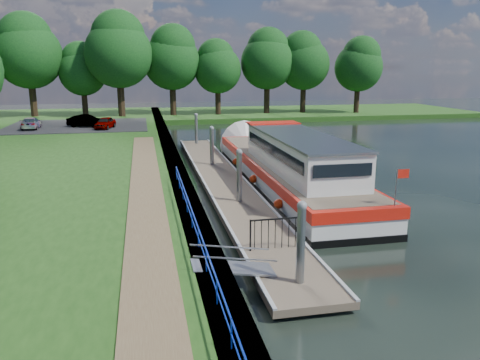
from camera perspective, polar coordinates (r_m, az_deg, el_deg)
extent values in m
plane|color=black|center=(15.11, 6.59, -12.82)|extent=(160.00, 160.00, 0.00)
cube|color=#473D2D|center=(28.58, -7.75, 0.71)|extent=(1.10, 90.00, 0.78)
cube|color=#1C4413|center=(67.16, 2.47, 8.11)|extent=(60.00, 18.00, 0.60)
cube|color=brown|center=(21.63, -11.32, -2.51)|extent=(1.60, 40.00, 0.05)
cube|color=black|center=(51.58, -19.14, 6.28)|extent=(14.00, 12.00, 0.06)
cube|color=#0C2DBF|center=(16.74, -5.54, -4.67)|extent=(0.04, 18.00, 0.04)
cube|color=#0C2DBF|center=(16.85, -5.51, -5.80)|extent=(0.03, 18.00, 0.03)
cylinder|color=#0C2DBF|center=(10.55, -1.07, -18.24)|extent=(0.04, 0.04, 0.72)
cylinder|color=#0C2DBF|center=(12.27, -2.85, -13.39)|extent=(0.04, 0.04, 0.72)
cylinder|color=#0C2DBF|center=(14.07, -4.14, -9.75)|extent=(0.04, 0.04, 0.72)
cylinder|color=#0C2DBF|center=(15.91, -5.11, -6.94)|extent=(0.04, 0.04, 0.72)
cylinder|color=#0C2DBF|center=(17.79, -5.87, -4.71)|extent=(0.04, 0.04, 0.72)
cylinder|color=#0C2DBF|center=(19.69, -6.49, -2.92)|extent=(0.04, 0.04, 0.72)
cylinder|color=#0C2DBF|center=(21.61, -6.99, -1.44)|extent=(0.04, 0.04, 0.72)
cylinder|color=#0C2DBF|center=(23.54, -7.41, -0.20)|extent=(0.04, 0.04, 0.72)
cylinder|color=#0C2DBF|center=(25.48, -7.76, 0.85)|extent=(0.04, 0.04, 0.72)
cube|color=brown|center=(26.96, -2.02, -0.19)|extent=(2.50, 30.00, 0.24)
cube|color=#9EA0A3|center=(15.95, 5.46, -11.12)|extent=(2.30, 5.00, 0.30)
cube|color=#9EA0A3|center=(23.22, -0.34, -3.05)|extent=(2.30, 5.00, 0.30)
cube|color=#9EA0A3|center=(30.86, -3.28, 1.13)|extent=(2.30, 5.00, 0.30)
cube|color=#9EA0A3|center=(38.64, -5.05, 3.63)|extent=(2.30, 5.00, 0.30)
cube|color=#9EA0A3|center=(27.14, 0.45, 0.24)|extent=(0.12, 30.00, 0.06)
cube|color=#9EA0A3|center=(26.76, -4.54, 0.00)|extent=(0.12, 30.00, 0.06)
cylinder|color=gray|center=(14.22, 7.35, -9.71)|extent=(0.26, 0.26, 3.40)
sphere|color=gray|center=(13.64, 7.57, -3.14)|extent=(0.30, 0.30, 0.30)
cylinder|color=gray|center=(22.47, -0.09, -0.84)|extent=(0.26, 0.26, 3.40)
sphere|color=gray|center=(22.11, -0.10, 3.43)|extent=(0.30, 0.30, 0.30)
cylinder|color=gray|center=(31.14, -3.44, 3.21)|extent=(0.26, 0.26, 3.40)
sphere|color=gray|center=(30.88, -3.49, 6.31)|extent=(0.30, 0.30, 0.30)
cylinder|color=gray|center=(39.95, -5.34, 5.48)|extent=(0.26, 0.26, 3.40)
sphere|color=gray|center=(39.75, -5.39, 7.90)|extent=(0.30, 0.30, 0.30)
cube|color=#A5A8AD|center=(14.86, -0.87, -10.64)|extent=(2.58, 1.00, 0.43)
cube|color=#A5A8AD|center=(14.23, -0.50, -9.58)|extent=(2.58, 0.04, 0.41)
cube|color=#A5A8AD|center=(15.10, -1.22, -8.17)|extent=(2.58, 0.04, 0.41)
cube|color=black|center=(16.44, 1.28, -6.77)|extent=(0.05, 0.05, 1.15)
cube|color=black|center=(16.92, 7.26, -6.29)|extent=(0.05, 0.05, 1.15)
cube|color=black|center=(16.48, 4.35, -4.77)|extent=(1.85, 0.05, 0.05)
cube|color=black|center=(16.47, 1.79, -6.73)|extent=(0.02, 0.02, 1.10)
cube|color=black|center=(16.53, 2.64, -6.67)|extent=(0.02, 0.02, 1.10)
cube|color=black|center=(16.59, 3.48, -6.60)|extent=(0.02, 0.02, 1.10)
cube|color=black|center=(16.66, 4.31, -6.53)|extent=(0.02, 0.02, 1.10)
cube|color=black|center=(16.72, 5.14, -6.47)|extent=(0.02, 0.02, 1.10)
cube|color=black|center=(16.79, 5.96, -6.40)|extent=(0.02, 0.02, 1.10)
cube|color=black|center=(16.87, 6.78, -6.33)|extent=(0.02, 0.02, 1.10)
cube|color=black|center=(27.66, 5.42, -0.45)|extent=(4.00, 20.00, 0.55)
cube|color=silver|center=(27.52, 5.45, 0.77)|extent=(3.96, 19.90, 0.65)
cube|color=red|center=(27.40, 5.47, 1.91)|extent=(4.04, 20.00, 0.48)
cube|color=brown|center=(27.35, 5.48, 2.40)|extent=(3.68, 19.20, 0.04)
cone|color=silver|center=(37.41, 0.76, 4.13)|extent=(4.00, 1.50, 4.00)
cube|color=silver|center=(24.86, 7.22, 3.29)|extent=(3.00, 11.00, 1.75)
cube|color=gray|center=(24.71, 7.29, 5.39)|extent=(3.10, 11.20, 0.10)
cube|color=black|center=(24.37, 3.85, 3.76)|extent=(0.04, 10.00, 0.55)
cube|color=black|center=(25.34, 10.50, 3.94)|extent=(0.04, 10.00, 0.55)
cube|color=black|center=(30.05, 3.82, 5.62)|extent=(2.60, 0.04, 0.55)
cube|color=black|center=(19.74, 12.43, 1.14)|extent=(2.60, 0.04, 0.55)
cube|color=red|center=(29.62, 4.02, 6.97)|extent=(3.20, 1.60, 0.06)
cylinder|color=gray|center=(19.09, 18.49, -0.92)|extent=(0.05, 0.05, 1.50)
cube|color=red|center=(19.09, 19.27, 0.72)|extent=(0.50, 0.02, 0.35)
sphere|color=red|center=(21.36, 4.72, -2.91)|extent=(0.44, 0.44, 0.44)
sphere|color=red|center=(26.03, 1.63, 0.14)|extent=(0.44, 0.44, 0.44)
sphere|color=red|center=(30.80, -0.52, 2.26)|extent=(0.44, 0.44, 0.44)
imported|color=#594C47|center=(20.91, 7.49, 1.34)|extent=(0.64, 0.74, 1.72)
cylinder|color=#332316|center=(63.67, -23.89, 8.85)|extent=(0.83, 0.83, 4.21)
sphere|color=#103815|center=(63.55, -24.36, 13.67)|extent=(7.95, 7.95, 7.95)
sphere|color=#103815|center=(63.78, -24.72, 15.43)|extent=(6.31, 6.31, 6.31)
cylinder|color=#332316|center=(63.25, -18.38, 8.78)|extent=(0.70, 0.70, 3.10)
sphere|color=#103815|center=(63.09, -18.65, 12.36)|extent=(5.85, 5.85, 5.85)
sphere|color=#103815|center=(63.28, -18.90, 13.67)|extent=(4.65, 4.65, 4.65)
cylinder|color=#332316|center=(60.36, -14.28, 9.42)|extent=(0.84, 0.84, 4.29)
sphere|color=#103815|center=(60.25, -14.59, 14.62)|extent=(8.10, 8.10, 8.10)
sphere|color=#103815|center=(60.48, -14.66, 16.54)|extent=(6.44, 6.44, 6.44)
cylinder|color=#332316|center=(62.44, -8.17, 9.62)|extent=(0.79, 0.79, 3.83)
sphere|color=#103815|center=(62.30, -8.32, 14.11)|extent=(7.24, 7.24, 7.24)
sphere|color=#103815|center=(62.14, -8.19, 15.79)|extent=(5.75, 5.75, 5.75)
cylinder|color=#332316|center=(62.85, -2.70, 9.50)|extent=(0.72, 0.72, 3.26)
sphere|color=#103815|center=(62.69, -2.74, 13.30)|extent=(6.16, 6.16, 6.16)
sphere|color=#103815|center=(62.92, -2.98, 14.70)|extent=(4.89, 4.89, 4.89)
cylinder|color=#332316|center=(64.52, 3.28, 9.83)|extent=(0.78, 0.78, 3.77)
sphere|color=#103815|center=(64.39, 3.34, 14.11)|extent=(7.13, 7.13, 7.13)
sphere|color=#103815|center=(64.69, 3.42, 15.69)|extent=(5.66, 5.66, 5.66)
cylinder|color=#332316|center=(66.06, 7.68, 9.76)|extent=(0.77, 0.77, 3.65)
sphere|color=#103815|center=(65.93, 7.81, 13.81)|extent=(6.89, 6.89, 6.89)
sphere|color=#103815|center=(65.86, 7.55, 15.31)|extent=(5.47, 5.47, 5.47)
cylinder|color=#332316|center=(67.05, 14.03, 9.43)|extent=(0.74, 0.74, 3.41)
sphere|color=#103815|center=(66.91, 14.25, 13.15)|extent=(6.43, 6.43, 6.43)
sphere|color=#103815|center=(66.83, 14.60, 14.51)|extent=(5.11, 5.11, 5.11)
imported|color=#999999|center=(47.99, -16.14, 6.72)|extent=(2.16, 3.54, 1.12)
imported|color=#999999|center=(49.78, -18.22, 6.86)|extent=(3.95, 2.53, 1.23)
imported|color=#999999|center=(50.29, -24.11, 6.35)|extent=(1.71, 3.87, 1.10)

